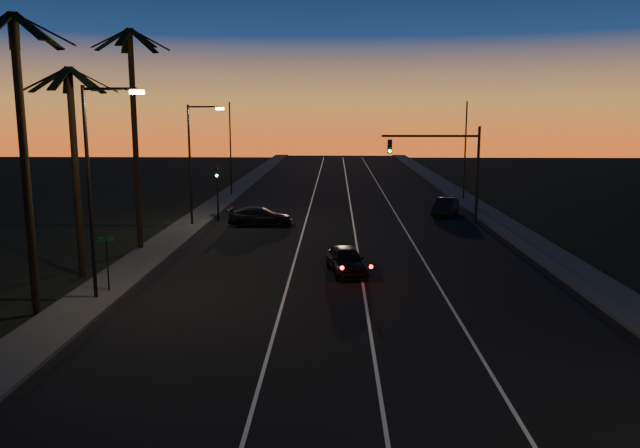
{
  "coord_description": "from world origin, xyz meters",
  "views": [
    {
      "loc": [
        -0.78,
        -5.39,
        7.84
      ],
      "look_at": [
        -1.48,
        21.9,
        3.03
      ],
      "focal_mm": 35.0,
      "sensor_mm": 36.0,
      "label": 1
    }
  ],
  "objects_px": {
    "signal_mast": "(445,157)",
    "cross_car": "(260,217)",
    "right_car": "(446,207)",
    "lead_car": "(346,260)"
  },
  "relations": [
    {
      "from": "lead_car",
      "to": "right_car",
      "type": "height_order",
      "value": "lead_car"
    },
    {
      "from": "right_car",
      "to": "cross_car",
      "type": "bearing_deg",
      "value": -160.1
    },
    {
      "from": "signal_mast",
      "to": "cross_car",
      "type": "distance_m",
      "value": 14.02
    },
    {
      "from": "lead_car",
      "to": "right_car",
      "type": "relative_size",
      "value": 1.07
    },
    {
      "from": "signal_mast",
      "to": "right_car",
      "type": "distance_m",
      "value": 5.25
    },
    {
      "from": "lead_car",
      "to": "right_car",
      "type": "xyz_separation_m",
      "value": [
        8.09,
        18.36,
        -0.0
      ]
    },
    {
      "from": "signal_mast",
      "to": "cross_car",
      "type": "xyz_separation_m",
      "value": [
        -13.27,
        -1.86,
        -4.1
      ]
    },
    {
      "from": "signal_mast",
      "to": "lead_car",
      "type": "height_order",
      "value": "signal_mast"
    },
    {
      "from": "lead_car",
      "to": "cross_car",
      "type": "xyz_separation_m",
      "value": [
        -5.89,
        13.3,
        -0.02
      ]
    },
    {
      "from": "signal_mast",
      "to": "cross_car",
      "type": "height_order",
      "value": "signal_mast"
    }
  ]
}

